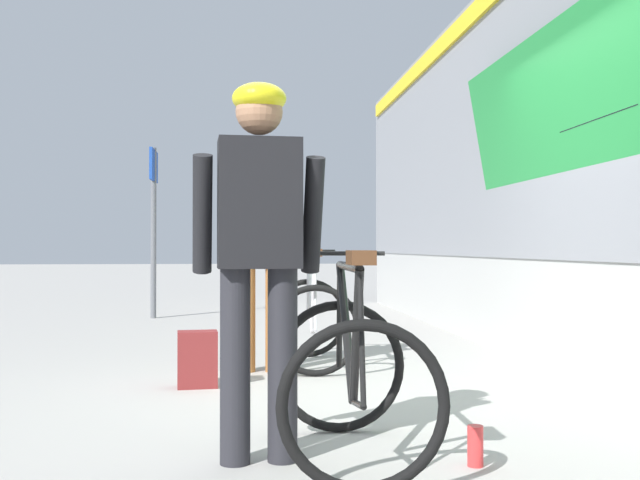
% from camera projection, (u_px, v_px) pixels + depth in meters
% --- Properties ---
extents(ground_plane, '(80.00, 80.00, 0.00)m').
position_uv_depth(ground_plane, '(379.00, 397.00, 4.94)').
color(ground_plane, '#A09E99').
extents(cyclist_near_in_white, '(0.63, 0.34, 1.76)m').
position_uv_depth(cyclist_near_in_white, '(260.00, 240.00, 5.98)').
color(cyclist_near_in_white, '#935B2D').
rests_on(cyclist_near_in_white, ground).
extents(cyclist_far_in_dark, '(0.63, 0.33, 1.76)m').
position_uv_depth(cyclist_far_in_dark, '(259.00, 235.00, 3.46)').
color(cyclist_far_in_dark, '#232328').
rests_on(cyclist_far_in_dark, ground).
extents(bicycle_near_silver, '(0.74, 1.09, 0.99)m').
position_uv_depth(bicycle_near_silver, '(312.00, 318.00, 6.24)').
color(bicycle_near_silver, black).
rests_on(bicycle_near_silver, ground).
extents(bicycle_far_black, '(0.75, 1.09, 0.99)m').
position_uv_depth(bicycle_far_black, '(350.00, 374.00, 3.49)').
color(bicycle_far_black, black).
rests_on(bicycle_far_black, ground).
extents(backpack_on_platform, '(0.29, 0.20, 0.40)m').
position_uv_depth(backpack_on_platform, '(197.00, 359.00, 5.30)').
color(backpack_on_platform, maroon).
rests_on(backpack_on_platform, ground).
extents(water_bottle_near_the_bikes, '(0.07, 0.07, 0.18)m').
position_uv_depth(water_bottle_near_the_bikes, '(475.00, 446.00, 3.39)').
color(water_bottle_near_the_bikes, red).
rests_on(water_bottle_near_the_bikes, ground).
extents(water_bottle_by_the_backpack, '(0.08, 0.08, 0.21)m').
position_uv_depth(water_bottle_by_the_backpack, '(184.00, 370.00, 5.39)').
color(water_bottle_by_the_backpack, silver).
rests_on(water_bottle_by_the_backpack, ground).
extents(platform_sign_post, '(0.08, 0.70, 2.40)m').
position_uv_depth(platform_sign_post, '(154.00, 203.00, 10.47)').
color(platform_sign_post, '#595B60').
rests_on(platform_sign_post, ground).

